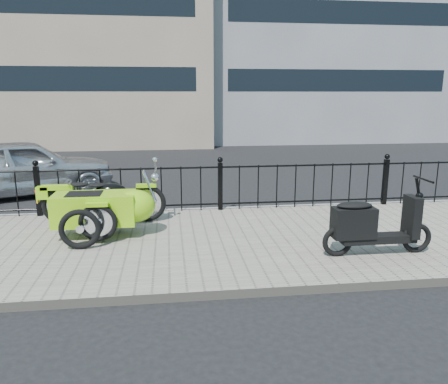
{
  "coord_description": "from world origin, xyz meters",
  "views": [
    {
      "loc": [
        -1.01,
        -7.19,
        2.43
      ],
      "look_at": [
        -0.1,
        -0.1,
        0.8
      ],
      "focal_mm": 35.0,
      "sensor_mm": 36.0,
      "label": 1
    }
  ],
  "objects": [
    {
      "name": "ground",
      "position": [
        0.0,
        0.0,
        0.0
      ],
      "size": [
        120.0,
        120.0,
        0.0
      ],
      "primitive_type": "plane",
      "color": "black",
      "rests_on": "ground"
    },
    {
      "name": "sidewalk",
      "position": [
        0.0,
        -0.5,
        0.06
      ],
      "size": [
        30.0,
        3.8,
        0.12
      ],
      "primitive_type": "cube",
      "color": "gray",
      "rests_on": "ground"
    },
    {
      "name": "curb",
      "position": [
        0.0,
        1.44,
        0.06
      ],
      "size": [
        30.0,
        0.1,
        0.12
      ],
      "primitive_type": "cube",
      "color": "gray",
      "rests_on": "ground"
    },
    {
      "name": "iron_fence",
      "position": [
        0.0,
        1.3,
        0.59
      ],
      "size": [
        14.11,
        0.11,
        1.08
      ],
      "color": "black",
      "rests_on": "sidewalk"
    },
    {
      "name": "building_tan",
      "position": [
        -6.0,
        15.99,
        6.0
      ],
      "size": [
        14.0,
        8.01,
        12.0
      ],
      "color": "gray",
      "rests_on": "ground"
    },
    {
      "name": "motorcycle_sidecar",
      "position": [
        -2.05,
        0.02,
        0.59
      ],
      "size": [
        2.28,
        1.48,
        0.98
      ],
      "color": "black",
      "rests_on": "sidewalk"
    },
    {
      "name": "scooter",
      "position": [
        1.86,
        -1.49,
        0.56
      ],
      "size": [
        1.67,
        0.49,
        1.13
      ],
      "color": "black",
      "rests_on": "sidewalk"
    },
    {
      "name": "spare_tire",
      "position": [
        -2.36,
        -0.71,
        0.43
      ],
      "size": [
        0.63,
        0.12,
        0.62
      ],
      "primitive_type": "torus",
      "rotation": [
        1.57,
        0.0,
        0.05
      ],
      "color": "black",
      "rests_on": "sidewalk"
    },
    {
      "name": "sedan_car",
      "position": [
        -4.44,
        3.69,
        0.69
      ],
      "size": [
        4.37,
        3.06,
        1.38
      ],
      "primitive_type": "imported",
      "rotation": [
        0.0,
        0.0,
        1.97
      ],
      "color": "#B5B8BD",
      "rests_on": "ground"
    }
  ]
}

